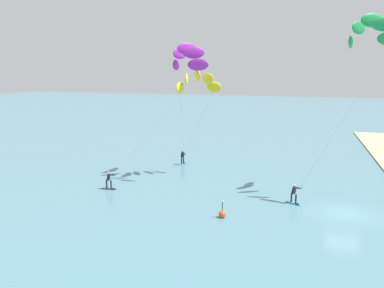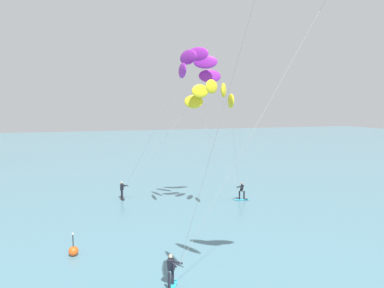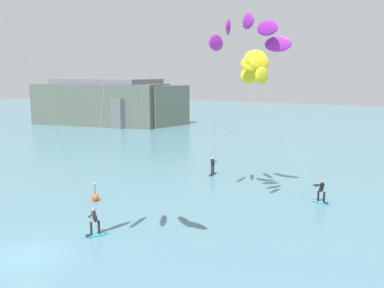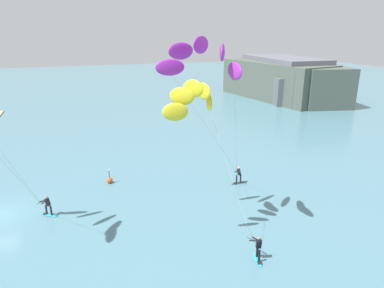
# 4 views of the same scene
# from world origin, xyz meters

# --- Properties ---
(ground_plane) EXTENTS (240.00, 240.00, 0.00)m
(ground_plane) POSITION_xyz_m (0.00, 0.00, 0.00)
(ground_plane) COLOR slate
(kitesurfer_mid_water) EXTENTS (6.77, 5.45, 10.83)m
(kitesurfer_mid_water) POSITION_xyz_m (7.27, 13.80, 9.27)
(kitesurfer_mid_water) COLOR #23ADD1
(kitesurfer_mid_water) RESTS_ON ground
(kitesurfer_far_out) EXTENTS (8.45, 9.27, 13.38)m
(kitesurfer_far_out) POSITION_xyz_m (5.96, 14.72, 11.65)
(kitesurfer_far_out) COLOR #333338
(kitesurfer_far_out) RESTS_ON ground
(marker_buoy) EXTENTS (0.56, 0.56, 1.38)m
(marker_buoy) POSITION_xyz_m (-3.36, 8.99, 0.30)
(marker_buoy) COLOR #EA5119
(marker_buoy) RESTS_ON ground
(distant_headland) EXTENTS (28.28, 17.86, 8.37)m
(distant_headland) POSITION_xyz_m (-34.27, 48.55, 3.65)
(distant_headland) COLOR #565B60
(distant_headland) RESTS_ON ground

